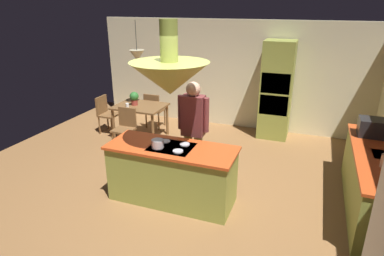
# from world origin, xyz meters

# --- Properties ---
(ground) EXTENTS (8.16, 8.16, 0.00)m
(ground) POSITION_xyz_m (0.00, 0.00, 0.00)
(ground) COLOR olive
(wall_back) EXTENTS (6.80, 0.10, 2.55)m
(wall_back) POSITION_xyz_m (0.00, 3.45, 1.27)
(wall_back) COLOR beige
(wall_back) RESTS_ON ground
(kitchen_island) EXTENTS (1.94, 0.77, 0.92)m
(kitchen_island) POSITION_xyz_m (0.00, -0.20, 0.46)
(kitchen_island) COLOR #939E42
(kitchen_island) RESTS_ON ground
(counter_run_right) EXTENTS (0.73, 2.45, 0.90)m
(counter_run_right) POSITION_xyz_m (2.84, 0.60, 0.46)
(counter_run_right) COLOR #939E42
(counter_run_right) RESTS_ON ground
(oven_tower) EXTENTS (0.66, 0.62, 2.16)m
(oven_tower) POSITION_xyz_m (1.10, 3.04, 1.08)
(oven_tower) COLOR #939E42
(oven_tower) RESTS_ON ground
(dining_table) EXTENTS (1.09, 0.85, 0.76)m
(dining_table) POSITION_xyz_m (-1.70, 1.90, 0.66)
(dining_table) COLOR brown
(dining_table) RESTS_ON ground
(person_at_island) EXTENTS (0.53, 0.23, 1.75)m
(person_at_island) POSITION_xyz_m (0.10, 0.45, 1.01)
(person_at_island) COLOR tan
(person_at_island) RESTS_ON ground
(range_hood) EXTENTS (1.10, 1.10, 1.00)m
(range_hood) POSITION_xyz_m (0.00, -0.20, 1.96)
(range_hood) COLOR #939E42
(pendant_light_over_table) EXTENTS (0.32, 0.32, 0.82)m
(pendant_light_over_table) POSITION_xyz_m (-1.70, 1.90, 1.86)
(pendant_light_over_table) COLOR beige
(chair_facing_island) EXTENTS (0.40, 0.40, 0.87)m
(chair_facing_island) POSITION_xyz_m (-1.70, 1.25, 0.50)
(chair_facing_island) COLOR brown
(chair_facing_island) RESTS_ON ground
(chair_by_back_wall) EXTENTS (0.40, 0.40, 0.87)m
(chair_by_back_wall) POSITION_xyz_m (-1.70, 2.55, 0.50)
(chair_by_back_wall) COLOR brown
(chair_by_back_wall) RESTS_ON ground
(chair_at_corner) EXTENTS (0.40, 0.40, 0.87)m
(chair_at_corner) POSITION_xyz_m (-2.62, 1.90, 0.50)
(chair_at_corner) COLOR brown
(chair_at_corner) RESTS_ON ground
(potted_plant_on_table) EXTENTS (0.20, 0.20, 0.30)m
(potted_plant_on_table) POSITION_xyz_m (-1.83, 1.89, 0.93)
(potted_plant_on_table) COLOR #99382D
(potted_plant_on_table) RESTS_ON dining_table
(cup_on_table) EXTENTS (0.07, 0.07, 0.09)m
(cup_on_table) POSITION_xyz_m (-1.89, 1.69, 0.81)
(cup_on_table) COLOR white
(cup_on_table) RESTS_ON dining_table
(microwave_on_counter) EXTENTS (0.46, 0.36, 0.28)m
(microwave_on_counter) POSITION_xyz_m (2.84, 1.32, 1.04)
(microwave_on_counter) COLOR #232326
(microwave_on_counter) RESTS_ON counter_run_right
(cooking_pot_on_cooktop) EXTENTS (0.18, 0.18, 0.12)m
(cooking_pot_on_cooktop) POSITION_xyz_m (-0.16, -0.33, 0.98)
(cooking_pot_on_cooktop) COLOR #B2B2B7
(cooking_pot_on_cooktop) RESTS_ON kitchen_island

